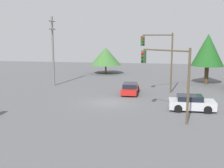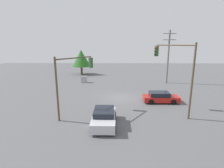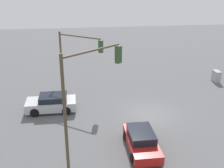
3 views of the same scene
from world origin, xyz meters
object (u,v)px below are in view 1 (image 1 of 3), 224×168
traffic_signal_cross (168,70)px  traffic_signal_main (161,52)px  sedan_red (130,89)px  sedan_silver (191,103)px

traffic_signal_cross → traffic_signal_main: bearing=-51.4°
sedan_red → traffic_signal_cross: (9.36, 3.81, 3.40)m
sedan_red → traffic_signal_main: size_ratio=0.59×
sedan_silver → sedan_red: bearing=-136.0°
sedan_silver → sedan_red: (-6.31, -6.09, -0.07)m
traffic_signal_main → traffic_signal_cross: size_ratio=1.20×
sedan_red → traffic_signal_cross: traffic_signal_cross is taller
traffic_signal_cross → sedan_silver: bearing=-90.6°
sedan_red → traffic_signal_main: bearing=7.9°
sedan_silver → sedan_red: sedan_silver is taller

